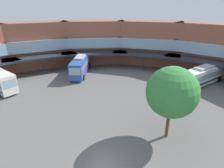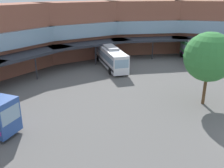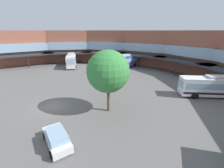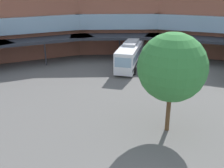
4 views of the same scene
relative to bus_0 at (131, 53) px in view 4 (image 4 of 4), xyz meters
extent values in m
cube|color=#93543F|center=(13.61, 1.23, 3.44)|extent=(15.17, 15.16, 10.54)
cube|color=#8CADC6|center=(13.18, 0.81, 3.79)|extent=(14.25, 14.24, 2.46)
cube|color=#282B33|center=(10.07, -2.30, 1.68)|extent=(13.76, 13.75, 0.40)
cylinder|color=#2D2D33|center=(8.94, -3.44, -0.08)|extent=(0.20, 0.20, 3.51)
cube|color=#93543F|center=(2.00, 8.98, 3.44)|extent=(16.57, 11.45, 10.54)
cube|color=#8CADC6|center=(1.77, 8.42, 3.79)|extent=(15.23, 11.08, 2.46)
cube|color=#282B33|center=(0.09, 4.36, 1.68)|extent=(15.80, 9.60, 0.40)
cylinder|color=#2D2D33|center=(-0.52, 2.88, -0.08)|extent=(0.20, 0.20, 3.51)
cube|color=#93543F|center=(-11.68, 11.70, 3.44)|extent=(15.45, 6.00, 10.54)
cube|color=#8CADC6|center=(-11.68, 11.10, 3.79)|extent=(13.90, 6.24, 2.46)
cube|color=#282B33|center=(-11.68, 6.70, 1.68)|extent=(15.45, 4.00, 0.40)
cylinder|color=#2D2D33|center=(-11.68, 5.10, -0.08)|extent=(0.20, 0.20, 3.51)
cube|color=white|center=(0.01, 0.01, -0.03)|extent=(9.60, 11.24, 2.91)
cube|color=#8CADC6|center=(0.01, 0.01, 0.32)|extent=(9.18, 10.68, 0.93)
cube|color=black|center=(0.01, 0.01, -0.84)|extent=(9.47, 11.06, 0.35)
cube|color=#8CADC6|center=(-3.79, -4.80, 0.32)|extent=(1.79, 1.45, 1.28)
cube|color=#B2B2B7|center=(0.01, 0.01, 1.61)|extent=(4.12, 4.57, 0.36)
cylinder|color=black|center=(-1.62, -4.05, -1.28)|extent=(0.92, 1.05, 1.10)
cylinder|color=black|center=(-3.57, -2.51, -1.28)|extent=(0.92, 1.05, 1.10)
cylinder|color=black|center=(3.59, 2.54, -1.28)|extent=(0.92, 1.05, 1.10)
cylinder|color=black|center=(1.64, 4.08, -1.28)|extent=(0.92, 1.05, 1.10)
cylinder|color=brown|center=(-6.09, -17.75, 0.22)|extent=(0.36, 0.36, 4.11)
sphere|color=#38843D|center=(-6.09, -17.75, 3.78)|extent=(5.49, 5.49, 5.49)
camera|label=1|loc=(-7.17, -36.21, 12.06)|focal=29.69mm
camera|label=2|loc=(-34.30, -24.88, 10.64)|focal=40.70mm
camera|label=3|loc=(9.54, -27.41, 8.66)|focal=24.03mm
camera|label=4|loc=(-18.55, -33.70, 10.11)|focal=42.45mm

